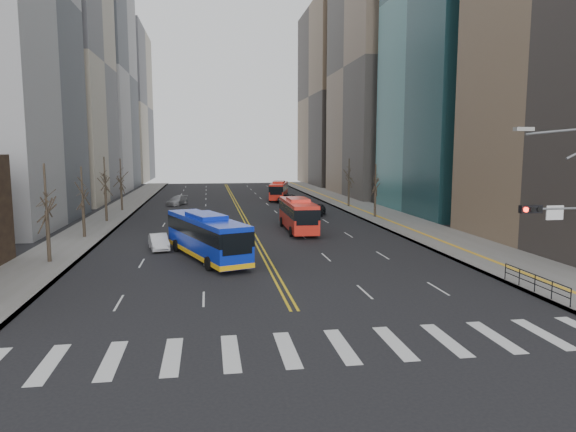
{
  "coord_description": "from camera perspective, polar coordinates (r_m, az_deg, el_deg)",
  "views": [
    {
      "loc": [
        -4.34,
        -20.4,
        8.33
      ],
      "look_at": [
        0.58,
        10.97,
        4.23
      ],
      "focal_mm": 32.0,
      "sensor_mm": 36.0,
      "label": 1
    }
  ],
  "objects": [
    {
      "name": "car_silver",
      "position": [
        79.7,
        -12.2,
        1.69
      ],
      "size": [
        3.42,
        5.1,
        1.37
      ],
      "primitive_type": "imported",
      "rotation": [
        0.0,
        0.0,
        -0.35
      ],
      "color": "gray",
      "rests_on": "ground"
    },
    {
      "name": "street_trees",
      "position": [
        55.14,
        -11.87,
        3.61
      ],
      "size": [
        35.2,
        47.2,
        7.6
      ],
      "color": "#32291E",
      "rests_on": "ground"
    },
    {
      "name": "car_white",
      "position": [
        44.48,
        -14.17,
        -2.8
      ],
      "size": [
        2.17,
        4.19,
        1.32
      ],
      "primitive_type": "imported",
      "rotation": [
        0.0,
        0.0,
        0.2
      ],
      "color": "silver",
      "rests_on": "ground"
    },
    {
      "name": "sidewalk_right",
      "position": [
        69.45,
        9.48,
        0.43
      ],
      "size": [
        7.0,
        130.0,
        0.15
      ],
      "primitive_type": "cube",
      "color": "slate",
      "rests_on": "ground"
    },
    {
      "name": "sidewalk_left",
      "position": [
        67.03,
        -19.29,
        -0.13
      ],
      "size": [
        5.0,
        130.0,
        0.15
      ],
      "primitive_type": "cube",
      "color": "slate",
      "rests_on": "ground"
    },
    {
      "name": "ground",
      "position": [
        22.46,
        2.98,
        -14.42
      ],
      "size": [
        220.0,
        220.0,
        0.0
      ],
      "primitive_type": "plane",
      "color": "black"
    },
    {
      "name": "blue_bus",
      "position": [
        39.84,
        -9.06,
        -2.11
      ],
      "size": [
        6.51,
        12.22,
        3.51
      ],
      "color": "#0C27BA",
      "rests_on": "ground"
    },
    {
      "name": "red_bus_near",
      "position": [
        52.83,
        1.1,
        0.38
      ],
      "size": [
        2.82,
        10.81,
        3.43
      ],
      "color": "red",
      "rests_on": "ground"
    },
    {
      "name": "centerline",
      "position": [
        75.99,
        -5.59,
        1.03
      ],
      "size": [
        0.55,
        100.0,
        0.01
      ],
      "color": "gold",
      "rests_on": "ground"
    },
    {
      "name": "pedestrian_railing",
      "position": [
        33.18,
        25.75,
        -6.46
      ],
      "size": [
        0.06,
        6.06,
        1.02
      ],
      "color": "black",
      "rests_on": "sidewalk_right"
    },
    {
      "name": "office_towers",
      "position": [
        90.38,
        -6.23,
        17.25
      ],
      "size": [
        83.0,
        134.0,
        58.0
      ],
      "color": "gray",
      "rests_on": "ground"
    },
    {
      "name": "red_bus_far",
      "position": [
        85.8,
        -1.03,
        2.97
      ],
      "size": [
        4.49,
        10.15,
        3.17
      ],
      "color": "red",
      "rests_on": "ground"
    },
    {
      "name": "car_dark_far",
      "position": [
        81.4,
        -0.11,
        1.96
      ],
      "size": [
        4.0,
        5.34,
        1.35
      ],
      "primitive_type": "imported",
      "rotation": [
        0.0,
        0.0,
        -0.41
      ],
      "color": "black",
      "rests_on": "ground"
    },
    {
      "name": "crosswalk",
      "position": [
        22.46,
        2.98,
        -14.4
      ],
      "size": [
        26.7,
        4.0,
        0.01
      ],
      "color": "silver",
      "rests_on": "ground"
    },
    {
      "name": "car_dark_mid",
      "position": [
        65.73,
        3.28,
        0.72
      ],
      "size": [
        3.24,
        4.76,
        1.51
      ],
      "primitive_type": "imported",
      "rotation": [
        0.0,
        0.0,
        -0.37
      ],
      "color": "black",
      "rests_on": "ground"
    }
  ]
}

